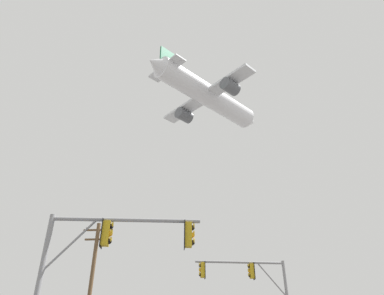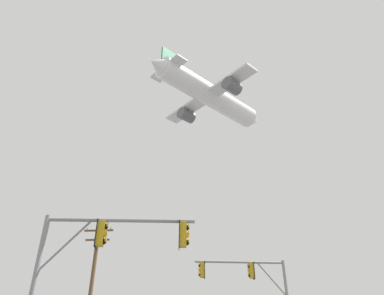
# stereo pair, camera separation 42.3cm
# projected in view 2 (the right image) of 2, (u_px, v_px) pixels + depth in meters

# --- Properties ---
(signal_pole_near) EXTENTS (5.61, 0.88, 5.83)m
(signal_pole_near) POSITION_uv_depth(u_px,v_px,m) (96.00, 255.00, 12.51)
(signal_pole_near) COLOR gray
(signal_pole_near) RESTS_ON ground
(signal_pole_far) EXTENTS (5.81, 1.10, 6.34)m
(signal_pole_far) POSITION_uv_depth(u_px,v_px,m) (255.00, 286.00, 21.79)
(signal_pole_far) COLOR gray
(signal_pole_far) RESTS_ON ground
(utility_pole) EXTENTS (2.20, 0.28, 9.51)m
(utility_pole) POSITION_uv_depth(u_px,v_px,m) (91.00, 287.00, 24.14)
(utility_pole) COLOR brown
(utility_pole) RESTS_ON ground
(airplane) EXTENTS (17.95, 18.49, 6.26)m
(airplane) POSITION_uv_depth(u_px,v_px,m) (210.00, 96.00, 53.88)
(airplane) COLOR white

